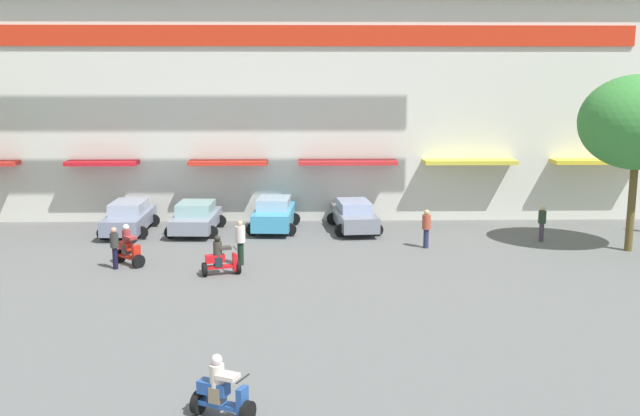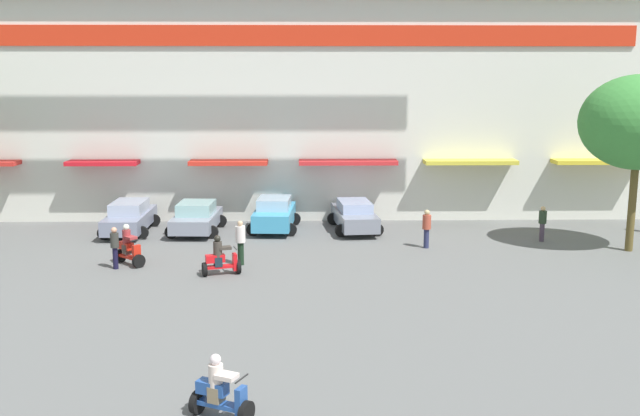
% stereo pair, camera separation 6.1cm
% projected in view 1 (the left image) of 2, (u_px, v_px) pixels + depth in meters
% --- Properties ---
extents(ground_plane, '(128.00, 128.00, 0.00)m').
position_uv_depth(ground_plane, '(280.00, 347.00, 19.80)').
color(ground_plane, '#5C5D5D').
extents(colonial_building, '(36.46, 16.86, 21.58)m').
position_uv_depth(colonial_building, '(291.00, 32.00, 40.77)').
color(colonial_building, silver).
rests_on(colonial_building, ground).
extents(plaza_tree_1, '(4.81, 4.29, 7.32)m').
position_uv_depth(plaza_tree_1, '(638.00, 123.00, 29.45)').
color(plaza_tree_1, brown).
rests_on(plaza_tree_1, ground).
extents(parked_car_0, '(2.29, 4.42, 1.49)m').
position_uv_depth(parked_car_0, '(129.00, 217.00, 33.63)').
color(parked_car_0, slate).
rests_on(parked_car_0, ground).
extents(parked_car_1, '(2.54, 4.01, 1.45)m').
position_uv_depth(parked_car_1, '(196.00, 217.00, 33.68)').
color(parked_car_1, gray).
rests_on(parked_car_1, ground).
extents(parked_car_2, '(2.48, 4.04, 1.57)m').
position_uv_depth(parked_car_2, '(274.00, 214.00, 34.18)').
color(parked_car_2, '#3B95C0').
rests_on(parked_car_2, ground).
extents(parked_car_3, '(2.52, 4.52, 1.41)m').
position_uv_depth(parked_car_3, '(354.00, 215.00, 34.20)').
color(parked_car_3, slate).
rests_on(parked_car_3, ground).
extents(scooter_rider_1, '(1.47, 1.06, 1.46)m').
position_uv_depth(scooter_rider_1, '(221.00, 392.00, 15.61)').
color(scooter_rider_1, black).
rests_on(scooter_rider_1, ground).
extents(scooter_rider_2, '(1.49, 0.90, 1.51)m').
position_uv_depth(scooter_rider_2, '(220.00, 259.00, 26.67)').
color(scooter_rider_2, black).
rests_on(scooter_rider_2, ground).
extents(scooter_rider_4, '(1.38, 1.34, 1.61)m').
position_uv_depth(scooter_rider_4, '(128.00, 248.00, 28.06)').
color(scooter_rider_4, black).
rests_on(scooter_rider_4, ground).
extents(pedestrian_1, '(0.45, 0.45, 1.63)m').
position_uv_depth(pedestrian_1, '(114.00, 245.00, 27.43)').
color(pedestrian_1, black).
rests_on(pedestrian_1, ground).
extents(pedestrian_2, '(0.55, 0.55, 1.76)m').
position_uv_depth(pedestrian_2, '(240.00, 240.00, 28.02)').
color(pedestrian_2, black).
rests_on(pedestrian_2, ground).
extents(pedestrian_3, '(0.38, 0.38, 1.58)m').
position_uv_depth(pedestrian_3, '(542.00, 221.00, 31.96)').
color(pedestrian_3, '#483A49').
rests_on(pedestrian_3, ground).
extents(pedestrian_4, '(0.37, 0.37, 1.66)m').
position_uv_depth(pedestrian_4, '(426.00, 226.00, 30.74)').
color(pedestrian_4, '#262B4D').
rests_on(pedestrian_4, ground).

